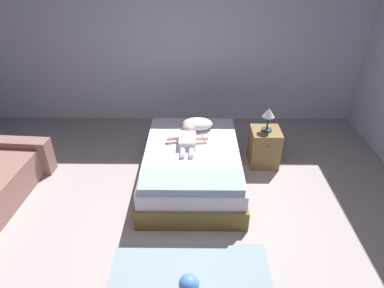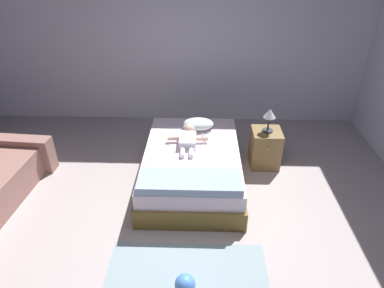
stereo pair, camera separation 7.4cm
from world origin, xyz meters
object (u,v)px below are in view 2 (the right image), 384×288
object	(u,v)px
baby	(188,138)
pillow	(198,124)
toothbrush	(204,138)
lamp	(270,116)
toy_ball	(185,284)
bed	(192,165)
nightstand	(265,148)

from	to	relation	value
baby	pillow	bearing A→B (deg)	70.03
baby	toothbrush	size ratio (longest dim) A/B	3.93
lamp	toy_ball	size ratio (longest dim) A/B	1.75
bed	baby	distance (m)	0.36
pillow	bed	bearing A→B (deg)	-97.14
baby	toothbrush	world-z (taller)	baby
nightstand	toy_ball	size ratio (longest dim) A/B	2.84
nightstand	lamp	size ratio (longest dim) A/B	1.62
bed	lamp	world-z (taller)	lamp
pillow	toy_ball	bearing A→B (deg)	-92.12
bed	baby	world-z (taller)	baby
baby	lamp	bearing A→B (deg)	9.08
toy_ball	bed	bearing A→B (deg)	89.63
bed	nightstand	bearing A→B (deg)	20.74
bed	toothbrush	bearing A→B (deg)	65.06
pillow	toy_ball	xyz separation A→B (m)	(-0.08, -2.24, -0.42)
bed	toothbrush	xyz separation A→B (m)	(0.15, 0.32, 0.23)
nightstand	toy_ball	bearing A→B (deg)	-116.33
pillow	nightstand	xyz separation A→B (m)	(0.93, -0.20, -0.26)
toothbrush	nightstand	world-z (taller)	nightstand
bed	baby	size ratio (longest dim) A/B	2.86
bed	lamp	distance (m)	1.20
baby	lamp	world-z (taller)	lamp
bed	baby	xyz separation A→B (m)	(-0.06, 0.21, 0.29)
bed	toothbrush	world-z (taller)	toothbrush
pillow	baby	distance (m)	0.39
baby	bed	bearing A→B (deg)	-73.76
pillow	baby	bearing A→B (deg)	-109.97
bed	toy_ball	world-z (taller)	bed
toothbrush	toy_ball	size ratio (longest dim) A/B	0.89
pillow	nightstand	size ratio (longest dim) A/B	0.79
toothbrush	lamp	distance (m)	0.91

